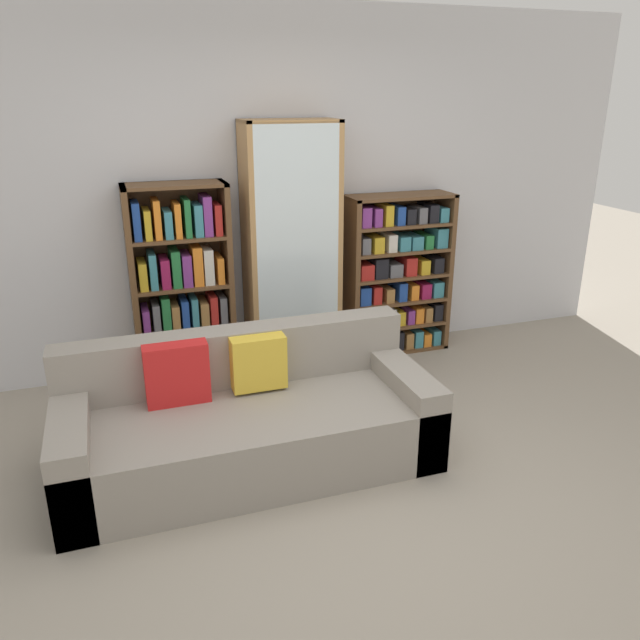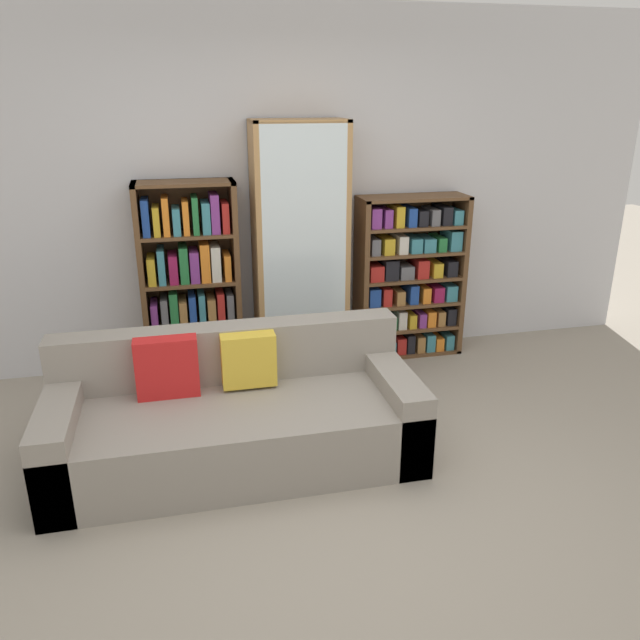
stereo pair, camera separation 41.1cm
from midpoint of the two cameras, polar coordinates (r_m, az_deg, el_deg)
The scene contains 7 objects.
ground_plane at distance 3.39m, azimuth 6.80°, elevation -17.79°, with size 16.00×16.00×0.00m, color gray.
wall_back at distance 4.90m, azimuth -1.55°, elevation 11.61°, with size 6.24×0.06×2.70m.
couch at distance 3.74m, azimuth -4.66°, elevation -8.94°, with size 2.12×0.89×0.75m.
bookshelf_left at distance 4.75m, azimuth -9.28°, elevation 3.14°, with size 0.73×0.32×1.48m.
display_cabinet at distance 4.80m, azimuth 0.62°, elevation 6.37°, with size 0.71×0.36×1.90m.
bookshelf_right at distance 5.18m, azimuth 10.41°, elevation 3.65°, with size 0.87×0.32×1.31m.
wine_bottle at distance 4.91m, azimuth 8.76°, elevation -3.12°, with size 0.08×0.08×0.39m.
Camera 2 is at (-0.78, -2.55, 2.08)m, focal length 35.00 mm.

